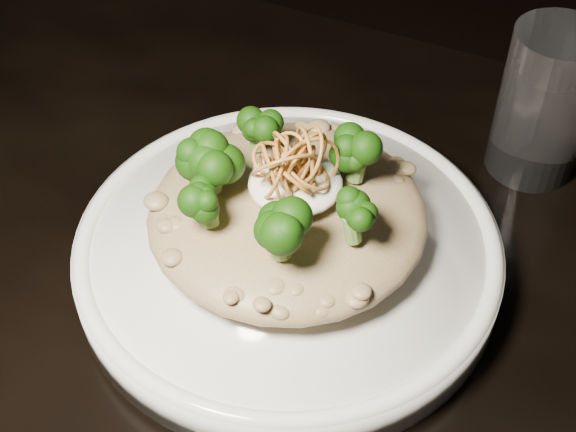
# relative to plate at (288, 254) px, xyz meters

# --- Properties ---
(plate) EXTENTS (0.31, 0.31, 0.03)m
(plate) POSITION_rel_plate_xyz_m (0.00, 0.00, 0.00)
(plate) COLOR white
(plate) RESTS_ON table
(risotto) EXTENTS (0.20, 0.20, 0.04)m
(risotto) POSITION_rel_plate_xyz_m (-0.00, 0.00, 0.04)
(risotto) COLOR brown
(risotto) RESTS_ON plate
(broccoli) EXTENTS (0.12, 0.12, 0.04)m
(broccoli) POSITION_rel_plate_xyz_m (-0.00, 0.00, 0.08)
(broccoli) COLOR black
(broccoli) RESTS_ON risotto
(cheese) EXTENTS (0.06, 0.06, 0.02)m
(cheese) POSITION_rel_plate_xyz_m (0.00, 0.00, 0.07)
(cheese) COLOR white
(cheese) RESTS_ON risotto
(shallots) EXTENTS (0.06, 0.06, 0.04)m
(shallots) POSITION_rel_plate_xyz_m (0.00, 0.00, 0.10)
(shallots) COLOR #90561E
(shallots) RESTS_ON cheese
(drinking_glass) EXTENTS (0.09, 0.09, 0.13)m
(drinking_glass) POSITION_rel_plate_xyz_m (0.13, 0.19, 0.05)
(drinking_glass) COLOR white
(drinking_glass) RESTS_ON table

